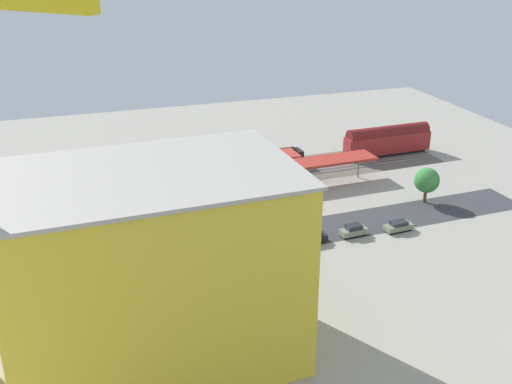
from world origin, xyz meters
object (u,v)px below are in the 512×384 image
Objects in this scene: parked_car_3 at (257,247)px; parked_car_2 at (313,238)px; platform_canopy_near at (242,172)px; parked_car_1 at (353,231)px; street_tree_1 at (427,180)px; passenger_coach at (388,140)px; platform_canopy_far at (157,170)px; parked_car_5 at (158,263)px; box_truck_0 at (176,268)px; street_tree_0 at (262,202)px; parked_car_0 at (398,227)px; parked_car_4 at (205,255)px; freight_coach_far at (116,182)px; traffic_light at (146,214)px; street_tree_2 at (244,203)px; construction_building at (152,271)px; street_tree_3 at (101,214)px; locomotive at (271,159)px.

parked_car_2 is at bearing -179.82° from parked_car_3.
platform_canopy_near is 11.95× the size of parked_car_1.
street_tree_1 is at bearing -156.36° from parked_car_1.
passenger_coach reaches higher than parked_car_3.
platform_canopy_far reaches higher than parked_car_3.
parked_car_2 is at bearing 17.68° from street_tree_1.
passenger_coach is at bearing -149.30° from parked_car_5.
platform_canopy_far is 31.38m from box_truck_0.
passenger_coach is 43.15m from street_tree_0.
street_tree_1 reaches higher than parked_car_0.
box_truck_0 is (12.75, 3.73, 0.80)m from parked_car_3.
passenger_coach is 57.00m from parked_car_4.
traffic_light is at bearing 97.54° from freight_coach_far.
street_tree_0 is at bearing 33.74° from passenger_coach.
street_tree_1 is at bearing 159.98° from freight_coach_far.
traffic_light is at bearing -88.82° from parked_car_5.
freight_coach_far reaches higher than parked_car_2.
street_tree_2 reaches higher than parked_car_4.
street_tree_1 is (-33.17, -7.81, 3.33)m from parked_car_3.
street_tree_2 is at bearing 1.78° from street_tree_0.
parked_car_3 is 0.16× the size of construction_building.
street_tree_1 is (-50.34, 18.35, 0.94)m from freight_coach_far.
parked_car_5 is (4.79, 27.58, -3.24)m from platform_canopy_far.
parked_car_4 is (23.46, 0.07, -0.10)m from parked_car_1.
street_tree_3 is at bearing -31.22° from parked_car_4.
platform_canopy_near is at bearing -120.95° from construction_building.
platform_canopy_far is 6.67× the size of street_tree_3.
parked_car_4 is (21.45, 31.81, -1.17)m from locomotive.
street_tree_2 is at bearing -126.33° from construction_building.
parked_car_4 is 0.65× the size of street_tree_1.
parked_car_5 is at bearing -0.59° from parked_car_0.
platform_canopy_far reaches higher than parked_car_2.
traffic_light is at bearing 40.27° from locomotive.
freight_coach_far is 2.07× the size of street_tree_3.
parked_car_5 is 4.09m from box_truck_0.
locomotive is 37.28m from traffic_light.
parked_car_1 is at bearing -179.17° from parked_car_2.
traffic_light reaches higher than locomotive.
passenger_coach is at bearing -158.60° from street_tree_3.
box_truck_0 is (35.83, 3.18, 0.82)m from parked_car_0.
parked_car_5 is at bearing 48.65° from locomotive.
street_tree_1 is (-17.55, -7.68, 3.25)m from parked_car_1.
street_tree_0 is 1.00× the size of street_tree_1.
parked_car_5 is (23.35, 0.20, -0.06)m from parked_car_2.
locomotive is 1.86× the size of box_truck_0.
parked_car_0 is 7.49m from parked_car_1.
box_truck_0 is (21.52, 3.76, 0.74)m from parked_car_2.
parked_car_2 is 0.66× the size of street_tree_2.
construction_building reaches higher than parked_car_1.
parked_car_4 is (16.60, -0.03, -0.08)m from parked_car_2.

